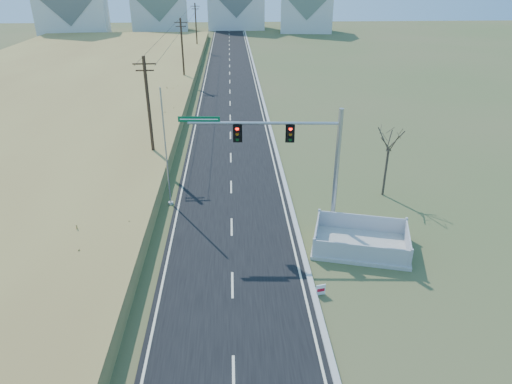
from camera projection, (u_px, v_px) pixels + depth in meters
name	position (u px, v px, depth m)	size (l,w,h in m)	color
ground	(232.00, 264.00, 25.82)	(260.00, 260.00, 0.00)	#46592B
road	(230.00, 76.00, 70.62)	(8.00, 180.00, 0.06)	black
curb	(256.00, 75.00, 70.79)	(0.30, 180.00, 0.18)	#B2AFA8
reed_marsh	(48.00, 90.00, 60.21)	(38.00, 110.00, 1.30)	#A7974B
utility_pole_near	(149.00, 111.00, 36.88)	(1.80, 0.26, 9.00)	#422D1E
utility_pole_mid	(182.00, 51.00, 63.77)	(1.80, 0.26, 9.00)	#422D1E
utility_pole_far	(196.00, 26.00, 90.65)	(1.80, 0.26, 9.00)	#422D1E
condo_nw	(71.00, 2.00, 110.18)	(17.69, 13.38, 19.05)	silver
condo_nnw	(159.00, 3.00, 118.67)	(14.93, 11.17, 17.03)	silver
condo_ne	(306.00, 4.00, 116.98)	(14.12, 10.51, 16.52)	silver
traffic_signal_mast	(306.00, 158.00, 27.54)	(9.80, 1.02, 7.81)	#9EA0A5
fence_enclosure	(360.00, 244.00, 27.20)	(6.41, 5.16, 1.27)	#B7B5AD
open_sign	(321.00, 290.00, 23.21)	(0.50, 0.16, 0.62)	white
flagpole	(167.00, 161.00, 30.90)	(0.37, 0.37, 8.31)	#B7B5AD
bare_tree	(390.00, 138.00, 31.75)	(2.06, 2.06, 5.45)	#4C3F33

